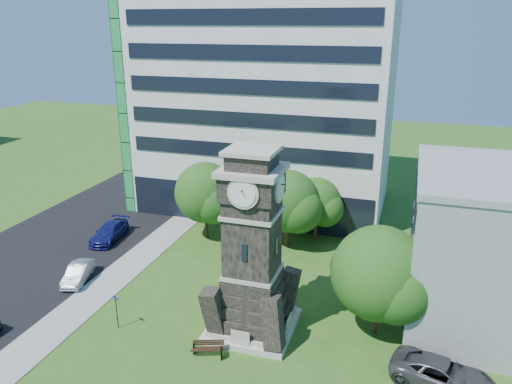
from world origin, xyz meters
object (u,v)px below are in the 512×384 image
(car_street_north, at_px, (109,232))
(park_bench, at_px, (208,348))
(car_street_mid, at_px, (78,273))
(street_sign, at_px, (116,308))
(car_east_lot, at_px, (443,375))
(clock_tower, at_px, (252,256))

(car_street_north, xyz_separation_m, park_bench, (15.30, -12.89, -0.23))
(car_street_mid, bearing_deg, park_bench, -38.48)
(car_street_mid, bearing_deg, street_sign, -51.73)
(car_east_lot, bearing_deg, street_sign, 105.46)
(car_east_lot, bearing_deg, car_street_mid, 95.27)
(clock_tower, distance_m, car_east_lot, 12.75)
(car_street_mid, bearing_deg, car_east_lot, -24.80)
(car_street_mid, height_order, park_bench, car_street_mid)
(clock_tower, bearing_deg, car_east_lot, -10.15)
(car_street_north, height_order, car_east_lot, car_east_lot)
(park_bench, bearing_deg, car_street_mid, 137.61)
(clock_tower, relative_size, park_bench, 6.41)
(car_street_north, height_order, park_bench, car_street_north)
(car_east_lot, distance_m, park_bench, 13.54)
(park_bench, bearing_deg, car_east_lot, -14.27)
(clock_tower, bearing_deg, car_street_north, 151.07)
(car_east_lot, distance_m, street_sign, 20.25)
(car_street_mid, distance_m, street_sign, 7.95)
(car_street_north, relative_size, street_sign, 2.16)
(car_street_mid, height_order, car_east_lot, car_east_lot)
(clock_tower, xyz_separation_m, car_street_mid, (-14.93, 1.93, -4.61))
(car_street_mid, xyz_separation_m, car_east_lot, (26.67, -4.03, 0.12))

